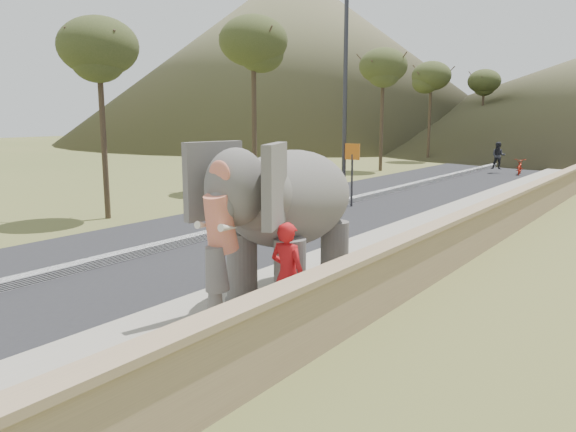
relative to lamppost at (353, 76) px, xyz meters
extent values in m
plane|color=olive|center=(4.69, -12.00, -4.87)|extent=(160.00, 160.00, 0.00)
cube|color=black|center=(-0.31, -2.00, -4.86)|extent=(7.00, 120.00, 0.03)
cube|color=black|center=(-0.31, -2.00, -4.76)|extent=(0.35, 120.00, 0.22)
cube|color=#9E9687|center=(4.69, -2.00, -4.80)|extent=(3.00, 120.00, 0.15)
cube|color=tan|center=(6.34, -2.00, -4.32)|extent=(0.30, 120.00, 1.10)
cylinder|color=#313236|center=(-0.31, 0.00, -0.87)|extent=(0.16, 0.16, 8.00)
cylinder|color=#2D2D33|center=(0.19, -0.23, -3.87)|extent=(0.08, 0.08, 2.00)
cube|color=#CD6513|center=(0.19, -0.23, -2.77)|extent=(0.60, 0.05, 0.60)
cone|color=brown|center=(-33.31, 43.00, 6.13)|extent=(60.00, 60.00, 22.00)
imported|color=#AD1215|center=(5.64, -11.86, -3.88)|extent=(0.62, 0.40, 1.69)
imported|color=maroon|center=(2.37, 15.72, -4.40)|extent=(0.95, 1.89, 0.95)
imported|color=#212227|center=(1.10, 15.72, -3.81)|extent=(0.89, 0.75, 1.63)
camera|label=1|loc=(10.61, -18.69, -1.41)|focal=35.00mm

